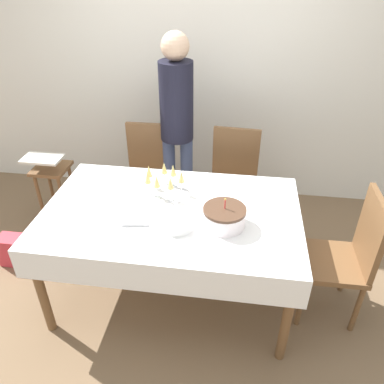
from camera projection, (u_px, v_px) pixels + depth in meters
name	position (u px, v px, depth m)	size (l,w,h in m)	color
ground_plane	(174.00, 290.00, 2.86)	(12.00, 12.00, 0.00)	brown
wall_back	(201.00, 60.00, 3.42)	(8.00, 0.05, 2.70)	silver
dining_table	(172.00, 222.00, 2.51)	(1.69, 1.06, 0.75)	white
dining_chair_far_left	(149.00, 173.00, 3.33)	(0.43, 0.43, 0.95)	brown
dining_chair_far_right	(233.00, 179.00, 3.24)	(0.45, 0.45, 0.95)	brown
dining_chair_right_end	(347.00, 253.00, 2.44)	(0.42, 0.42, 0.95)	brown
birthday_cake	(224.00, 217.00, 2.29)	(0.26, 0.26, 0.20)	white
champagne_tray	(164.00, 182.00, 2.60)	(0.36, 0.36, 0.18)	silver
plate_stack_main	(177.00, 222.00, 2.30)	(0.22, 0.22, 0.06)	white
cake_knife	(217.00, 247.00, 2.14)	(0.30, 0.06, 0.00)	silver
fork_pile	(136.00, 223.00, 2.32)	(0.18, 0.09, 0.02)	silver
napkin_pile	(149.00, 209.00, 2.45)	(0.15, 0.15, 0.01)	white
person_standing	(177.00, 116.00, 3.13)	(0.28, 0.28, 1.69)	#3F4C72
high_chair	(51.00, 176.00, 3.36)	(0.33, 0.35, 0.71)	brown
gift_bag	(16.00, 250.00, 3.05)	(0.25, 0.15, 0.26)	#CC333F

